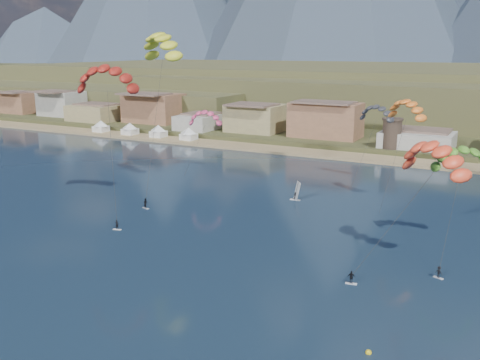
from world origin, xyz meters
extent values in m
plane|color=black|center=(0.00, 0.00, 0.00)|extent=(2400.00, 2400.00, 0.00)
cube|color=tan|center=(0.00, 106.00, 0.25)|extent=(2200.00, 12.00, 0.90)
cube|color=brown|center=(-200.00, 200.00, 7.00)|extent=(280.00, 130.00, 10.00)
cube|color=brown|center=(-40.00, 260.00, 11.00)|extent=(380.00, 170.00, 18.00)
cone|color=#2F3B4F|center=(-820.00, 800.00, 117.00)|extent=(340.00, 340.00, 230.00)
cylinder|color=#47382D|center=(5.00, 114.00, 6.00)|extent=(5.20, 5.20, 8.00)
cylinder|color=#47382D|center=(5.00, 114.00, 10.30)|extent=(5.82, 5.82, 0.60)
cube|color=white|center=(-95.00, 106.00, 1.70)|extent=(4.50, 4.50, 2.00)
pyramid|color=white|center=(-95.00, 106.00, 4.70)|extent=(6.40, 6.40, 2.00)
cube|color=white|center=(-82.00, 106.00, 1.70)|extent=(4.50, 4.50, 2.00)
pyramid|color=white|center=(-82.00, 106.00, 4.70)|extent=(6.40, 6.40, 2.00)
cube|color=white|center=(-70.00, 106.00, 1.70)|extent=(4.50, 4.50, 2.00)
pyramid|color=white|center=(-70.00, 106.00, 4.70)|extent=(6.40, 6.40, 2.00)
cube|color=white|center=(-58.00, 106.00, 1.70)|extent=(4.50, 4.50, 2.00)
pyramid|color=white|center=(-58.00, 106.00, 4.70)|extent=(6.40, 6.40, 2.00)
cube|color=silver|center=(-20.92, 27.26, 0.05)|extent=(1.53, 0.71, 0.10)
imported|color=black|center=(-20.92, 27.26, 0.94)|extent=(0.68, 0.52, 1.69)
cylinder|color=#262626|center=(-25.79, 32.53, 11.57)|extent=(0.05, 0.05, 25.42)
cube|color=silver|center=(-24.33, 39.51, 0.05)|extent=(1.71, 1.02, 0.11)
imported|color=black|center=(-24.33, 39.51, 1.05)|extent=(1.11, 0.99, 1.89)
cylinder|color=#262626|center=(-26.40, 45.90, 14.45)|extent=(0.05, 0.05, 29.70)
cube|color=silver|center=(20.21, 24.69, 0.05)|extent=(1.55, 0.72, 0.10)
imported|color=black|center=(20.21, 24.69, 0.96)|extent=(1.07, 0.60, 1.72)
cylinder|color=#262626|center=(23.88, 30.67, 7.15)|extent=(0.05, 0.05, 18.53)
cube|color=silver|center=(29.96, 31.92, 0.05)|extent=(1.43, 0.92, 0.09)
imported|color=black|center=(29.96, 31.92, 0.88)|extent=(1.17, 0.94, 1.58)
cylinder|color=#262626|center=(30.06, 38.71, 6.50)|extent=(0.05, 0.05, 17.47)
cylinder|color=#262626|center=(-30.95, 68.38, 5.91)|extent=(0.04, 0.04, 13.78)
cylinder|color=#262626|center=(8.73, 75.82, 7.21)|extent=(0.04, 0.04, 15.98)
cylinder|color=#262626|center=(18.07, 60.52, 8.57)|extent=(0.04, 0.04, 18.37)
cube|color=silver|center=(-1.32, 58.24, 0.05)|extent=(2.15, 0.74, 0.11)
imported|color=black|center=(-1.32, 58.24, 0.87)|extent=(0.77, 0.53, 1.52)
cube|color=white|center=(-0.97, 58.24, 1.95)|extent=(0.96, 2.33, 3.63)
sphere|color=yellow|center=(26.55, 9.43, 0.11)|extent=(0.62, 0.62, 0.62)
camera|label=1|loc=(37.91, -39.61, 29.92)|focal=40.58mm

